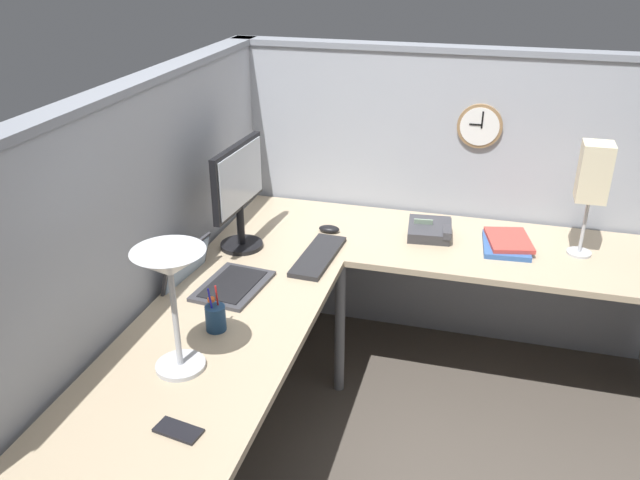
# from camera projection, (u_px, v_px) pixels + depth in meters

# --- Properties ---
(ground_plane) EXTENTS (6.80, 6.80, 0.00)m
(ground_plane) POSITION_uv_depth(u_px,v_px,m) (363.00, 414.00, 3.10)
(ground_plane) COLOR #4C443D
(cubicle_wall_back) EXTENTS (2.57, 0.12, 1.58)m
(cubicle_wall_back) POSITION_uv_depth(u_px,v_px,m) (141.00, 280.00, 2.65)
(cubicle_wall_back) COLOR #999EA8
(cubicle_wall_back) RESTS_ON ground
(cubicle_wall_right) EXTENTS (0.12, 2.37, 1.58)m
(cubicle_wall_right) POSITION_uv_depth(u_px,v_px,m) (450.00, 199.00, 3.45)
(cubicle_wall_right) COLOR #999EA8
(cubicle_wall_right) RESTS_ON ground
(desk) EXTENTS (2.35, 2.15, 0.73)m
(desk) POSITION_uv_depth(u_px,v_px,m) (372.00, 318.00, 2.69)
(desk) COLOR tan
(desk) RESTS_ON ground
(monitor) EXTENTS (0.46, 0.20, 0.50)m
(monitor) POSITION_uv_depth(u_px,v_px,m) (239.00, 189.00, 2.95)
(monitor) COLOR black
(monitor) RESTS_ON desk
(laptop) EXTENTS (0.38, 0.41, 0.22)m
(laptop) POSITION_uv_depth(u_px,v_px,m) (213.00, 278.00, 2.74)
(laptop) COLOR #38383D
(laptop) RESTS_ON desk
(keyboard) EXTENTS (0.44, 0.16, 0.02)m
(keyboard) POSITION_uv_depth(u_px,v_px,m) (318.00, 256.00, 2.96)
(keyboard) COLOR #232326
(keyboard) RESTS_ON desk
(computer_mouse) EXTENTS (0.06, 0.10, 0.03)m
(computer_mouse) POSITION_uv_depth(u_px,v_px,m) (329.00, 229.00, 3.22)
(computer_mouse) COLOR black
(computer_mouse) RESTS_ON desk
(desk_lamp_dome) EXTENTS (0.24, 0.24, 0.44)m
(desk_lamp_dome) POSITION_uv_depth(u_px,v_px,m) (170.00, 274.00, 2.07)
(desk_lamp_dome) COLOR #B7BABF
(desk_lamp_dome) RESTS_ON desk
(pen_cup) EXTENTS (0.08, 0.08, 0.18)m
(pen_cup) POSITION_uv_depth(u_px,v_px,m) (216.00, 317.00, 2.41)
(pen_cup) COLOR navy
(pen_cup) RESTS_ON desk
(cell_phone) EXTENTS (0.09, 0.15, 0.01)m
(cell_phone) POSITION_uv_depth(u_px,v_px,m) (178.00, 430.00, 1.94)
(cell_phone) COLOR black
(cell_phone) RESTS_ON desk
(office_phone) EXTENTS (0.21, 0.22, 0.11)m
(office_phone) POSITION_uv_depth(u_px,v_px,m) (431.00, 231.00, 3.15)
(office_phone) COLOR #38383D
(office_phone) RESTS_ON desk
(book_stack) EXTENTS (0.31, 0.25, 0.04)m
(book_stack) POSITION_uv_depth(u_px,v_px,m) (507.00, 243.00, 3.06)
(book_stack) COLOR #335999
(book_stack) RESTS_ON desk
(desk_lamp_paper) EXTENTS (0.13, 0.13, 0.53)m
(desk_lamp_paper) POSITION_uv_depth(u_px,v_px,m) (594.00, 175.00, 2.84)
(desk_lamp_paper) COLOR #B7BABF
(desk_lamp_paper) RESTS_ON desk
(wall_clock) EXTENTS (0.04, 0.22, 0.22)m
(wall_clock) POSITION_uv_depth(u_px,v_px,m) (480.00, 126.00, 3.20)
(wall_clock) COLOR olive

